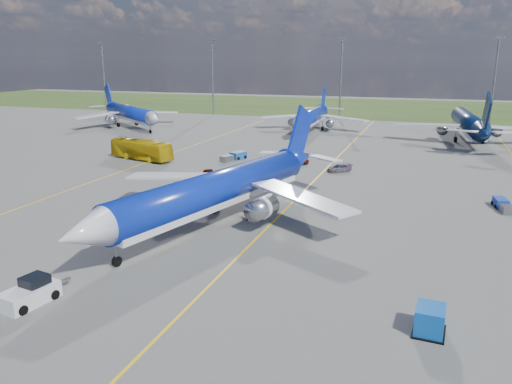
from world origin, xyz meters
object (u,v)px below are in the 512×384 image
(uld_container, at_px, (430,320))
(baggage_tug_w, at_px, (503,205))
(bg_jet_nnw, at_px, (311,131))
(service_car_b, at_px, (295,160))
(bg_jet_n, at_px, (467,141))
(main_airliner, at_px, (218,223))
(service_car_c, at_px, (339,168))
(pushback_tug, at_px, (31,293))
(bg_jet_nw, at_px, (131,127))
(apron_bus, at_px, (141,150))
(service_car_a, at_px, (210,174))
(baggage_tug_c, at_px, (234,156))

(uld_container, bearing_deg, baggage_tug_w, 80.08)
(bg_jet_nnw, relative_size, service_car_b, 8.12)
(bg_jet_n, bearing_deg, uld_container, 80.81)
(main_airliner, relative_size, service_car_c, 10.49)
(pushback_tug, relative_size, uld_container, 2.58)
(bg_jet_n, distance_m, service_car_c, 44.53)
(bg_jet_nw, xyz_separation_m, uld_container, (74.02, -79.95, 0.89))
(main_airliner, distance_m, uld_container, 26.99)
(bg_jet_nw, bearing_deg, pushback_tug, -114.04)
(baggage_tug_w, bearing_deg, bg_jet_nw, 140.40)
(baggage_tug_w, bearing_deg, service_car_b, 140.77)
(service_car_c, bearing_deg, uld_container, -24.17)
(apron_bus, bearing_deg, bg_jet_nw, 51.28)
(bg_jet_nnw, xyz_separation_m, service_car_a, (-2.62, -53.69, 0.71))
(pushback_tug, bearing_deg, service_car_a, 104.92)
(bg_jet_nw, height_order, baggage_tug_w, bg_jet_nw)
(bg_jet_n, bearing_deg, pushback_tug, 64.66)
(service_car_c, bearing_deg, bg_jet_nw, -161.11)
(baggage_tug_c, bearing_deg, pushback_tug, -63.96)
(uld_container, xyz_separation_m, service_car_c, (-13.91, 45.38, -0.32))
(bg_jet_nw, bearing_deg, baggage_tug_w, -83.31)
(bg_jet_nw, height_order, apron_bus, bg_jet_nw)
(bg_jet_nw, height_order, baggage_tug_c, bg_jet_nw)
(service_car_b, bearing_deg, bg_jet_nw, 48.99)
(service_car_c, bearing_deg, bg_jet_n, 111.31)
(apron_bus, bearing_deg, uld_container, -116.02)
(bg_jet_n, bearing_deg, service_car_a, 48.72)
(service_car_c, bearing_deg, pushback_tug, -56.00)
(main_airliner, xyz_separation_m, apron_bus, (-26.56, 27.71, 1.78))
(bg_jet_nw, relative_size, service_car_a, 9.44)
(pushback_tug, bearing_deg, apron_bus, 122.84)
(service_car_a, distance_m, service_car_b, 17.42)
(bg_jet_nnw, distance_m, baggage_tug_c, 39.23)
(bg_jet_nnw, distance_m, uld_container, 92.30)
(bg_jet_nw, xyz_separation_m, bg_jet_n, (80.66, 4.93, 0.00))
(bg_jet_n, relative_size, service_car_c, 10.77)
(service_car_c, relative_size, baggage_tug_c, 0.69)
(service_car_b, relative_size, baggage_tug_w, 0.95)
(main_airliner, xyz_separation_m, service_car_c, (7.88, 29.47, 0.58))
(uld_container, relative_size, baggage_tug_w, 0.46)
(service_car_a, xyz_separation_m, service_car_c, (17.10, 11.26, -0.13))
(main_airliner, height_order, pushback_tug, main_airliner)
(apron_bus, relative_size, service_car_b, 2.75)
(bg_jet_nw, height_order, service_car_b, bg_jet_nw)
(service_car_a, height_order, service_car_b, service_car_a)
(bg_jet_nnw, distance_m, service_car_b, 39.34)
(bg_jet_nnw, height_order, service_car_b, bg_jet_nnw)
(bg_jet_nw, bearing_deg, service_car_c, -82.70)
(bg_jet_n, xyz_separation_m, baggage_tug_c, (-39.59, -36.03, 0.59))
(baggage_tug_w, bearing_deg, bg_jet_nnw, 113.74)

